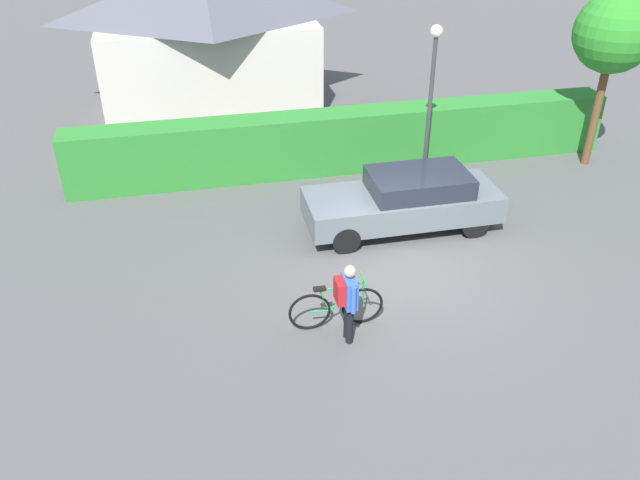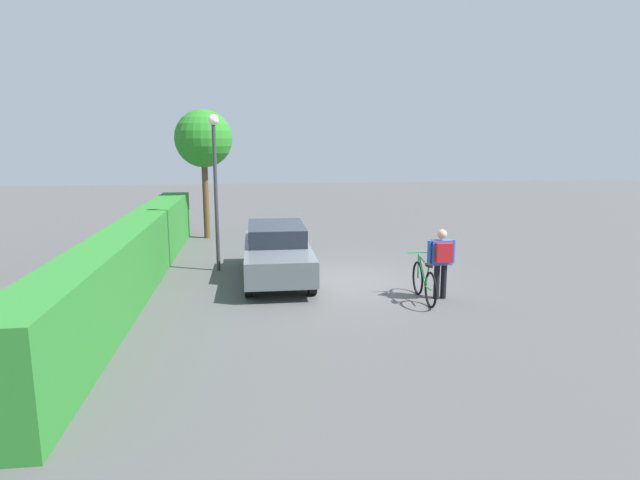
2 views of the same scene
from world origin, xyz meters
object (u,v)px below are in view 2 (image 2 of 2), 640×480
object	(u,v)px
bicycle	(424,282)
tree_kerbside	(203,139)
person_rider	(442,258)
street_lamp	(215,171)
parked_car_near	(277,251)

from	to	relation	value
bicycle	tree_kerbside	bearing A→B (deg)	32.73
bicycle	person_rider	size ratio (longest dim) A/B	1.11
person_rider	street_lamp	xyz separation A→B (m)	(3.26, 5.04, 1.73)
street_lamp	tree_kerbside	distance (m)	5.06
tree_kerbside	parked_car_near	bearing A→B (deg)	-159.39
bicycle	street_lamp	size ratio (longest dim) A/B	0.42
bicycle	street_lamp	xyz separation A→B (m)	(3.34, 4.63, 2.26)
parked_car_near	street_lamp	bearing A→B (deg)	57.04
parked_car_near	street_lamp	world-z (taller)	street_lamp
parked_car_near	bicycle	world-z (taller)	parked_car_near
bicycle	street_lamp	world-z (taller)	street_lamp
street_lamp	tree_kerbside	bearing A→B (deg)	8.02
tree_kerbside	person_rider	bearing A→B (deg)	-145.03
parked_car_near	person_rider	world-z (taller)	person_rider
bicycle	person_rider	world-z (taller)	person_rider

